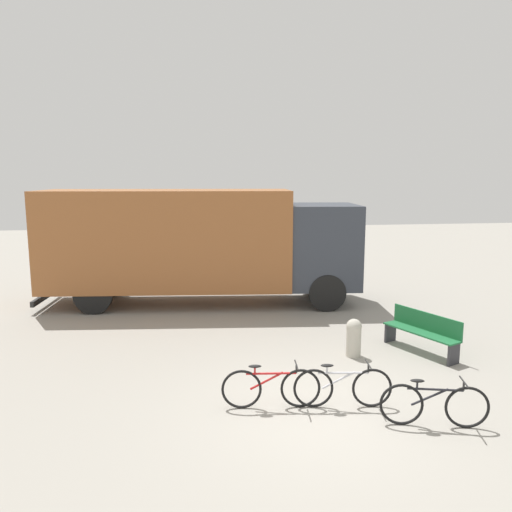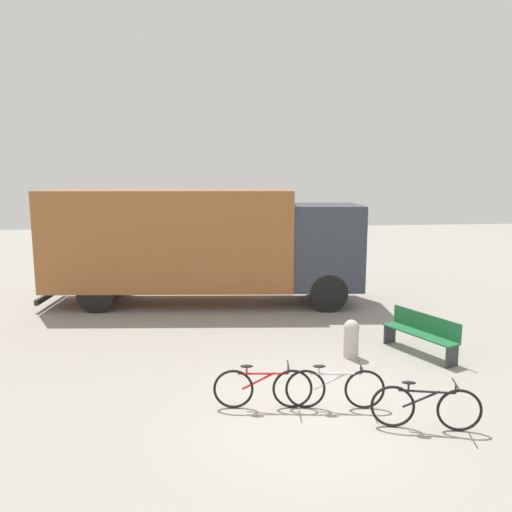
{
  "view_description": "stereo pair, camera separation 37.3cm",
  "coord_description": "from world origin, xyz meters",
  "px_view_note": "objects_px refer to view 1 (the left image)",
  "views": [
    {
      "loc": [
        -2.21,
        -7.57,
        3.91
      ],
      "look_at": [
        -0.36,
        4.9,
        1.86
      ],
      "focal_mm": 35.0,
      "sensor_mm": 36.0,
      "label": 1
    },
    {
      "loc": [
        -1.84,
        -7.62,
        3.91
      ],
      "look_at": [
        -0.36,
        4.9,
        1.86
      ],
      "focal_mm": 35.0,
      "sensor_mm": 36.0,
      "label": 2
    }
  ],
  "objects_px": {
    "delivery_truck": "(197,241)",
    "bollard_near_bench": "(354,336)",
    "bicycle_far": "(434,405)",
    "bicycle_middle": "(342,387)",
    "bicycle_near": "(271,388)",
    "park_bench": "(423,330)"
  },
  "relations": [
    {
      "from": "bicycle_near",
      "to": "bollard_near_bench",
      "type": "bearing_deg",
      "value": 50.27
    },
    {
      "from": "bicycle_near",
      "to": "bicycle_far",
      "type": "height_order",
      "value": "same"
    },
    {
      "from": "delivery_truck",
      "to": "bollard_near_bench",
      "type": "relative_size",
      "value": 11.54
    },
    {
      "from": "bicycle_middle",
      "to": "bollard_near_bench",
      "type": "height_order",
      "value": "bollard_near_bench"
    },
    {
      "from": "park_bench",
      "to": "bicycle_near",
      "type": "distance_m",
      "value": 4.4
    },
    {
      "from": "bollard_near_bench",
      "to": "bicycle_middle",
      "type": "bearing_deg",
      "value": -113.58
    },
    {
      "from": "park_bench",
      "to": "bicycle_far",
      "type": "bearing_deg",
      "value": 132.64
    },
    {
      "from": "bicycle_far",
      "to": "bicycle_middle",
      "type": "bearing_deg",
      "value": 159.2
    },
    {
      "from": "park_bench",
      "to": "bicycle_far",
      "type": "distance_m",
      "value": 3.48
    },
    {
      "from": "park_bench",
      "to": "bicycle_near",
      "type": "height_order",
      "value": "park_bench"
    },
    {
      "from": "delivery_truck",
      "to": "bollard_near_bench",
      "type": "bearing_deg",
      "value": -51.69
    },
    {
      "from": "park_bench",
      "to": "bicycle_far",
      "type": "height_order",
      "value": "park_bench"
    },
    {
      "from": "delivery_truck",
      "to": "bicycle_near",
      "type": "height_order",
      "value": "delivery_truck"
    },
    {
      "from": "delivery_truck",
      "to": "bicycle_middle",
      "type": "height_order",
      "value": "delivery_truck"
    },
    {
      "from": "bollard_near_bench",
      "to": "bicycle_far",
      "type": "bearing_deg",
      "value": -86.35
    },
    {
      "from": "bicycle_near",
      "to": "bicycle_middle",
      "type": "distance_m",
      "value": 1.22
    },
    {
      "from": "bicycle_near",
      "to": "bicycle_middle",
      "type": "bearing_deg",
      "value": -1.06
    },
    {
      "from": "bicycle_near",
      "to": "bicycle_far",
      "type": "bearing_deg",
      "value": -16.37
    },
    {
      "from": "bicycle_middle",
      "to": "bicycle_far",
      "type": "bearing_deg",
      "value": -27.45
    },
    {
      "from": "bicycle_near",
      "to": "bicycle_far",
      "type": "relative_size",
      "value": 1.02
    },
    {
      "from": "park_bench",
      "to": "bicycle_near",
      "type": "bearing_deg",
      "value": 96.27
    },
    {
      "from": "bicycle_middle",
      "to": "bicycle_near",
      "type": "bearing_deg",
      "value": -179.54
    }
  ]
}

